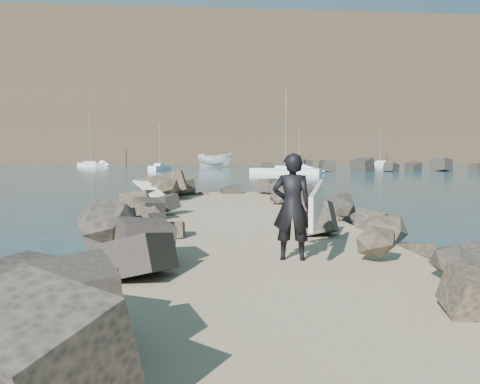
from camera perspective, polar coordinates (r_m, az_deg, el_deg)
The scene contains 15 objects.
ground at distance 15.11m, azimuth -0.36°, elevation -5.40°, with size 800.00×800.00×0.00m, color #0F384C.
jetty at distance 13.09m, azimuth 0.42°, elevation -5.57°, with size 6.00×26.00×0.60m, color #8C7759.
riprap_left at distance 13.58m, azimuth -12.11°, elevation -4.45°, with size 2.60×22.00×1.00m, color black.
riprap_right at distance 14.13m, azimuth 12.02°, elevation -4.11°, with size 2.60×22.00×1.00m, color black.
breakwater_secondary at distance 78.74m, azimuth 22.07°, elevation 2.55°, with size 52.00×4.00×1.20m, color black.
headland at distance 175.72m, azimuth -1.73°, elevation 8.66°, with size 360.00×140.00×32.00m, color #2D4919.
surfboard_resting at distance 20.84m, azimuth -9.73°, elevation 0.08°, with size 0.55×2.21×0.07m, color white.
boat_imported at distance 90.97m, azimuth -2.67°, elevation 3.43°, with size 2.36×6.28×2.42m, color silver.
surfer_with_board at distance 9.64m, azimuth 5.94°, elevation -1.53°, with size 1.25×2.29×1.92m.
sailboat_b at distance 76.39m, azimuth -8.56°, elevation 2.58°, with size 3.01×5.59×6.80m.
sailboat_f at distance 104.72m, azimuth 14.73°, elevation 2.93°, with size 3.14×5.47×6.71m.
sailboat_c at distance 62.43m, azimuth 4.89°, elevation 2.25°, with size 8.26×5.28×9.88m.
sailboat_e at distance 97.43m, azimuth -15.67°, elevation 2.83°, with size 5.71×7.34×9.23m.
sailboat_d at distance 94.85m, azimuth 6.36°, elevation 2.92°, with size 3.22×6.02×7.27m.
headland_buildings at distance 170.92m, azimuth 0.79°, elevation 14.87°, with size 137.50×30.50×5.00m.
Camera 1 is at (-1.31, -14.83, 2.54)m, focal length 40.00 mm.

